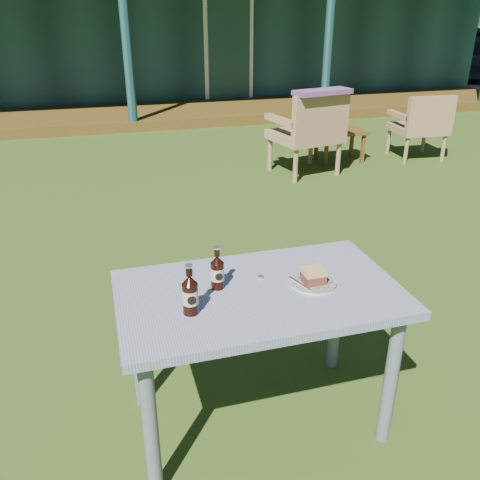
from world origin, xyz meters
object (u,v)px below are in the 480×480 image
object	(u,v)px
cake_slice	(313,275)
armchair_left	(310,129)
car_near	(464,53)
plate	(313,282)
cola_bottle_far	(190,294)
cola_bottle_near	(217,272)
cafe_table	(259,310)
armchair_right	(422,123)
side_table	(340,135)

from	to	relation	value
cake_slice	armchair_left	distance (m)	3.87
car_near	armchair_left	size ratio (longest dim) A/B	4.45
car_near	plate	world-z (taller)	car_near
car_near	cola_bottle_far	distance (m)	13.30
car_near	cola_bottle_near	bearing A→B (deg)	161.75
cafe_table	armchair_right	size ratio (longest dim) A/B	1.46
cafe_table	armchair_left	xyz separation A→B (m)	(1.75, 3.54, -0.08)
side_table	cola_bottle_near	bearing A→B (deg)	-122.90
side_table	cafe_table	bearing A→B (deg)	-120.72
cake_slice	side_table	bearing A→B (deg)	61.98
cafe_table	cola_bottle_near	world-z (taller)	cola_bottle_near
cake_slice	car_near	bearing A→B (deg)	49.50
cake_slice	armchair_left	size ratio (longest dim) A/B	0.10
car_near	plate	distance (m)	12.87
cafe_table	armchair_left	distance (m)	3.95
plate	cake_slice	xyz separation A→B (m)	(-0.00, -0.01, 0.04)
cafe_table	plate	distance (m)	0.26
armchair_left	side_table	bearing A→B (deg)	35.11
car_near	cafe_table	world-z (taller)	car_near
plate	cola_bottle_far	size ratio (longest dim) A/B	0.96
side_table	plate	bearing A→B (deg)	-118.02
cafe_table	cake_slice	distance (m)	0.28
car_near	cola_bottle_near	size ratio (longest dim) A/B	21.73
cafe_table	cola_bottle_near	size ratio (longest dim) A/B	6.17
cake_slice	armchair_right	bearing A→B (deg)	50.32
car_near	cola_bottle_far	bearing A→B (deg)	161.74
cola_bottle_far	side_table	world-z (taller)	cola_bottle_far
cola_bottle_near	armchair_left	world-z (taller)	armchair_left
cafe_table	cola_bottle_far	world-z (taller)	cola_bottle_far
plate	cola_bottle_far	distance (m)	0.56
cola_bottle_near	car_near	bearing A→B (deg)	47.91
cafe_table	side_table	world-z (taller)	cafe_table
plate	cola_bottle_far	xyz separation A→B (m)	(-0.55, -0.08, 0.08)
cafe_table	side_table	bearing A→B (deg)	59.28
cafe_table	side_table	distance (m)	4.62
car_near	armchair_right	bearing A→B (deg)	162.82
armchair_right	side_table	xyz separation A→B (m)	(-1.01, 0.21, -0.12)
plate	armchair_right	xyz separation A→B (m)	(3.13, 3.77, -0.27)
armchair_left	plate	bearing A→B (deg)	-113.02
plate	side_table	world-z (taller)	plate
cake_slice	cafe_table	bearing A→B (deg)	175.16
armchair_left	armchair_right	size ratio (longest dim) A/B	1.15
cola_bottle_near	side_table	xyz separation A→B (m)	(2.52, 3.90, -0.46)
car_near	side_table	xyz separation A→B (m)	(-6.24, -5.81, -0.38)
cafe_table	armchair_left	world-z (taller)	armchair_left
car_near	armchair_left	distance (m)	9.26
armchair_right	side_table	bearing A→B (deg)	168.30
cola_bottle_near	plate	bearing A→B (deg)	-11.05
cola_bottle_near	cola_bottle_far	size ratio (longest dim) A/B	0.91
cafe_table	cake_slice	xyz separation A→B (m)	(0.24, -0.02, 0.15)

